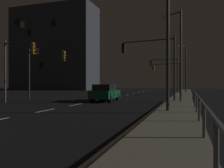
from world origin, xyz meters
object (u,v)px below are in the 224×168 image
(traffic_light_far_center, at_px, (150,55))
(street_lamp_far_end, at_px, (184,64))
(traffic_light_far_left, at_px, (45,64))
(building_distant, at_px, (55,49))
(traffic_light_overhead_east, at_px, (167,71))
(traffic_light_far_right, at_px, (18,59))
(street_lamp_corner, at_px, (178,47))
(car, at_px, (105,92))
(traffic_light_near_right, at_px, (166,68))
(street_lamp_across_street, at_px, (164,36))

(traffic_light_far_center, xyz_separation_m, street_lamp_far_end, (2.79, 17.79, 0.50))
(traffic_light_far_left, height_order, building_distant, building_distant)
(traffic_light_overhead_east, height_order, traffic_light_far_right, traffic_light_far_right)
(traffic_light_far_left, height_order, street_lamp_far_end, street_lamp_far_end)
(traffic_light_overhead_east, distance_m, street_lamp_far_end, 3.06)
(street_lamp_corner, bearing_deg, traffic_light_overhead_east, 97.72)
(traffic_light_far_right, distance_m, street_lamp_far_end, 26.61)
(car, relative_size, building_distant, 0.21)
(street_lamp_far_end, bearing_deg, traffic_light_near_right, -153.38)
(traffic_light_overhead_east, height_order, traffic_light_far_center, traffic_light_far_center)
(building_distant, bearing_deg, traffic_light_far_left, -59.22)
(traffic_light_far_center, bearing_deg, car, -159.44)
(street_lamp_across_street, height_order, street_lamp_corner, street_lamp_corner)
(traffic_light_overhead_east, xyz_separation_m, traffic_light_far_right, (-10.60, -22.20, 0.11))
(traffic_light_far_left, relative_size, traffic_light_overhead_east, 1.05)
(traffic_light_near_right, xyz_separation_m, traffic_light_far_center, (0.07, -16.36, 0.16))
(traffic_light_near_right, relative_size, traffic_light_far_left, 1.08)
(traffic_light_far_center, relative_size, street_lamp_far_end, 0.75)
(traffic_light_far_right, bearing_deg, traffic_light_far_left, 86.42)
(traffic_light_overhead_east, height_order, street_lamp_far_end, street_lamp_far_end)
(traffic_light_overhead_east, bearing_deg, traffic_light_near_right, -100.30)
(traffic_light_far_center, relative_size, building_distant, 0.27)
(street_lamp_far_end, distance_m, street_lamp_corner, 18.78)
(car, distance_m, traffic_light_near_right, 18.53)
(car, relative_size, traffic_light_near_right, 0.81)
(street_lamp_across_street, bearing_deg, traffic_light_overhead_east, 94.52)
(traffic_light_far_left, height_order, traffic_light_far_right, traffic_light_far_right)
(traffic_light_far_right, distance_m, traffic_light_far_center, 11.78)
(street_lamp_corner, height_order, building_distant, building_distant)
(traffic_light_far_left, relative_size, traffic_light_far_center, 0.90)
(building_distant, bearing_deg, traffic_light_near_right, -25.25)
(traffic_light_far_left, bearing_deg, street_lamp_far_end, 55.87)
(traffic_light_near_right, height_order, street_lamp_across_street, street_lamp_across_street)
(car, xyz_separation_m, traffic_light_near_right, (3.85, 17.82, 3.26))
(street_lamp_across_street, relative_size, building_distant, 0.32)
(traffic_light_far_left, bearing_deg, street_lamp_corner, 2.52)
(traffic_light_near_right, bearing_deg, building_distant, 154.75)
(street_lamp_corner, bearing_deg, car, -175.72)
(traffic_light_far_center, bearing_deg, street_lamp_across_street, -76.44)
(traffic_light_far_right, relative_size, street_lamp_corner, 0.70)
(traffic_light_far_right, bearing_deg, traffic_light_near_right, 64.09)
(traffic_light_far_right, xyz_separation_m, building_distant, (-18.62, 35.30, 6.68))
(traffic_light_far_center, relative_size, street_lamp_corner, 0.75)
(traffic_light_near_right, distance_m, traffic_light_far_left, 20.64)
(traffic_light_overhead_east, relative_size, traffic_light_far_right, 0.91)
(traffic_light_far_left, distance_m, building_distant, 37.44)
(traffic_light_far_center, bearing_deg, traffic_light_overhead_east, 89.85)
(street_lamp_far_end, relative_size, building_distant, 0.36)
(car, xyz_separation_m, traffic_light_far_left, (-6.40, -0.09, 2.82))
(traffic_light_far_right, relative_size, traffic_light_far_center, 0.94)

